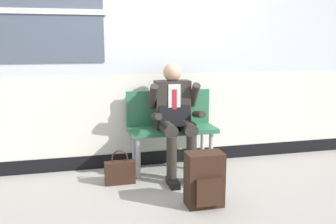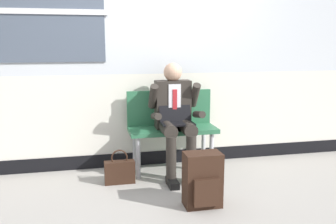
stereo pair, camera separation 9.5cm
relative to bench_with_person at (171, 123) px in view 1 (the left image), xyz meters
name	(u,v)px [view 1 (the left image)]	position (x,y,z in m)	size (l,w,h in m)	color
ground_plane	(163,183)	(-0.20, -0.44, -0.56)	(18.00, 18.00, 0.00)	#9E9991
station_wall	(148,51)	(-0.21, 0.28, 0.83)	(6.93, 0.17, 2.80)	silver
bench_with_person	(171,123)	(0.00, 0.00, 0.00)	(1.01, 0.42, 0.94)	#2D6B47
person_seated	(175,116)	(0.00, -0.20, 0.13)	(0.57, 0.70, 1.27)	#2D2823
backpack	(205,180)	(0.05, -1.06, -0.31)	(0.34, 0.25, 0.51)	#331E14
handbag	(120,172)	(-0.65, -0.33, -0.43)	(0.32, 0.11, 0.38)	#331E14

